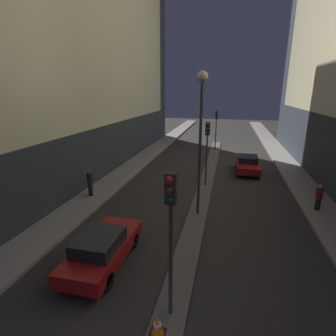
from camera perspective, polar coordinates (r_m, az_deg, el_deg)
name	(u,v)px	position (r m, az deg, el deg)	size (l,w,h in m)	color
building_left	(72,18)	(25.16, -20.09, 28.39)	(6.01, 37.73, 25.00)	#2D333D
median_strip	(207,181)	(21.00, 8.39, -2.82)	(1.07, 33.28, 0.12)	#56544F
traffic_light_near	(171,215)	(7.52, 0.58, -10.26)	(0.32, 0.42, 4.70)	#383838
traffic_light_mid	(207,140)	(19.00, 8.53, 6.06)	(0.32, 0.42, 4.70)	#383838
traffic_light_far	(216,121)	(31.33, 10.50, 10.03)	(0.32, 0.42, 4.70)	#383838
street_lamp	(201,116)	(14.00, 7.21, 11.13)	(0.56, 0.56, 7.79)	#383838
traffic_cone_far	(157,326)	(8.84, -2.33, -31.13)	(0.47, 0.47, 0.60)	black
car_left_lane	(103,248)	(11.54, -14.06, -16.55)	(1.85, 4.49, 1.46)	maroon
car_right_lane	(248,164)	(24.10, 16.98, 0.82)	(1.89, 4.34, 1.41)	maroon
pedestrian_on_left_sidewalk	(90,182)	(18.10, -16.63, -3.00)	(0.40, 0.40, 1.78)	black
pedestrian_on_right_sidewalk	(319,197)	(17.69, 30.00, -5.45)	(0.39, 0.39, 1.58)	black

